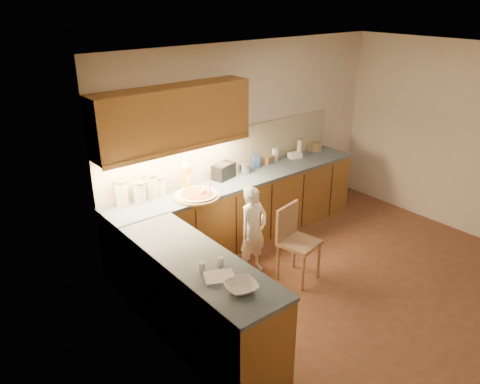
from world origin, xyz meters
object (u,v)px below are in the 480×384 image
(pizza_on_board, at_px, (197,195))
(child, at_px, (253,231))
(wooden_chair, at_px, (294,238))
(toaster, at_px, (224,171))
(oil_jug, at_px, (186,177))

(pizza_on_board, height_order, child, pizza_on_board)
(child, bearing_deg, wooden_chair, -58.31)
(pizza_on_board, bearing_deg, toaster, 24.75)
(pizza_on_board, height_order, toaster, pizza_on_board)
(child, height_order, oil_jug, oil_jug)
(wooden_chair, height_order, oil_jug, oil_jug)
(pizza_on_board, distance_m, toaster, 0.68)
(child, xyz_separation_m, oil_jug, (-0.38, 0.83, 0.52))
(child, xyz_separation_m, wooden_chair, (0.30, -0.39, -0.03))
(pizza_on_board, height_order, oil_jug, oil_jug)
(pizza_on_board, relative_size, child, 0.50)
(child, bearing_deg, toaster, 70.60)
(pizza_on_board, distance_m, child, 0.79)
(toaster, bearing_deg, pizza_on_board, -169.52)
(wooden_chair, xyz_separation_m, oil_jug, (-0.68, 1.22, 0.55))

